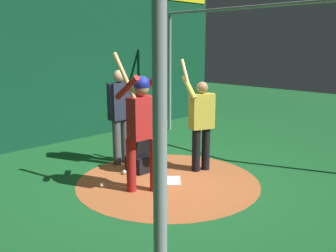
{
  "coord_description": "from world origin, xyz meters",
  "views": [
    {
      "loc": [
        4.13,
        -4.11,
        2.25
      ],
      "look_at": [
        0.0,
        0.0,
        0.95
      ],
      "focal_mm": 39.38,
      "sensor_mm": 36.0,
      "label": 1
    }
  ],
  "objects_px": {
    "home_plate": "(168,181)",
    "baseball_1": "(102,185)",
    "baseball_2": "(150,169)",
    "batter": "(142,122)",
    "catcher": "(142,152)",
    "umpire": "(120,112)",
    "visitor": "(201,120)",
    "baseball_0": "(124,172)"
  },
  "relations": [
    {
      "from": "home_plate",
      "to": "visitor",
      "type": "distance_m",
      "value": 1.23
    },
    {
      "from": "batter",
      "to": "baseball_0",
      "type": "bearing_deg",
      "value": 162.22
    },
    {
      "from": "baseball_0",
      "to": "baseball_1",
      "type": "relative_size",
      "value": 1.0
    },
    {
      "from": "home_plate",
      "to": "baseball_1",
      "type": "height_order",
      "value": "baseball_1"
    },
    {
      "from": "batter",
      "to": "baseball_1",
      "type": "height_order",
      "value": "batter"
    },
    {
      "from": "home_plate",
      "to": "umpire",
      "type": "distance_m",
      "value": 1.65
    },
    {
      "from": "batter",
      "to": "baseball_0",
      "type": "xyz_separation_m",
      "value": [
        -0.78,
        0.25,
        -1.05
      ]
    },
    {
      "from": "catcher",
      "to": "visitor",
      "type": "bearing_deg",
      "value": 49.4
    },
    {
      "from": "home_plate",
      "to": "catcher",
      "type": "bearing_deg",
      "value": 178.26
    },
    {
      "from": "umpire",
      "to": "visitor",
      "type": "bearing_deg",
      "value": 30.38
    },
    {
      "from": "batter",
      "to": "umpire",
      "type": "relative_size",
      "value": 1.19
    },
    {
      "from": "visitor",
      "to": "umpire",
      "type": "bearing_deg",
      "value": -129.56
    },
    {
      "from": "batter",
      "to": "catcher",
      "type": "distance_m",
      "value": 1.16
    },
    {
      "from": "baseball_1",
      "to": "catcher",
      "type": "bearing_deg",
      "value": 96.96
    },
    {
      "from": "batter",
      "to": "umpire",
      "type": "bearing_deg",
      "value": 155.32
    },
    {
      "from": "baseball_0",
      "to": "catcher",
      "type": "bearing_deg",
      "value": 72.3
    },
    {
      "from": "home_plate",
      "to": "catcher",
      "type": "distance_m",
      "value": 0.75
    },
    {
      "from": "umpire",
      "to": "home_plate",
      "type": "bearing_deg",
      "value": -1.73
    },
    {
      "from": "catcher",
      "to": "baseball_1",
      "type": "distance_m",
      "value": 1.02
    },
    {
      "from": "umpire",
      "to": "baseball_1",
      "type": "xyz_separation_m",
      "value": [
        0.76,
        -0.98,
        -0.97
      ]
    },
    {
      "from": "baseball_2",
      "to": "umpire",
      "type": "bearing_deg",
      "value": -174.28
    },
    {
      "from": "batter",
      "to": "baseball_1",
      "type": "bearing_deg",
      "value": -145.8
    },
    {
      "from": "home_plate",
      "to": "baseball_2",
      "type": "xyz_separation_m",
      "value": [
        -0.58,
        0.11,
        0.03
      ]
    },
    {
      "from": "visitor",
      "to": "baseball_1",
      "type": "xyz_separation_m",
      "value": [
        -0.56,
        -1.76,
        -0.89
      ]
    },
    {
      "from": "batter",
      "to": "catcher",
      "type": "xyz_separation_m",
      "value": [
        -0.67,
        0.59,
        -0.74
      ]
    },
    {
      "from": "umpire",
      "to": "baseball_2",
      "type": "xyz_separation_m",
      "value": [
        0.73,
        0.07,
        -0.97
      ]
    },
    {
      "from": "visitor",
      "to": "baseball_1",
      "type": "height_order",
      "value": "visitor"
    },
    {
      "from": "umpire",
      "to": "baseball_0",
      "type": "distance_m",
      "value": 1.16
    },
    {
      "from": "home_plate",
      "to": "umpire",
      "type": "height_order",
      "value": "umpire"
    },
    {
      "from": "home_plate",
      "to": "baseball_1",
      "type": "distance_m",
      "value": 1.09
    },
    {
      "from": "batter",
      "to": "baseball_2",
      "type": "relative_size",
      "value": 28.81
    },
    {
      "from": "catcher",
      "to": "baseball_2",
      "type": "distance_m",
      "value": 0.34
    },
    {
      "from": "home_plate",
      "to": "baseball_2",
      "type": "bearing_deg",
      "value": 169.08
    },
    {
      "from": "batter",
      "to": "visitor",
      "type": "bearing_deg",
      "value": 89.59
    },
    {
      "from": "baseball_1",
      "to": "baseball_0",
      "type": "bearing_deg",
      "value": 109.7
    },
    {
      "from": "home_plate",
      "to": "baseball_1",
      "type": "bearing_deg",
      "value": -120.43
    },
    {
      "from": "catcher",
      "to": "baseball_0",
      "type": "xyz_separation_m",
      "value": [
        -0.11,
        -0.34,
        -0.31
      ]
    },
    {
      "from": "home_plate",
      "to": "umpire",
      "type": "xyz_separation_m",
      "value": [
        -1.31,
        0.04,
        1.0
      ]
    },
    {
      "from": "umpire",
      "to": "baseball_2",
      "type": "relative_size",
      "value": 24.15
    },
    {
      "from": "catcher",
      "to": "home_plate",
      "type": "bearing_deg",
      "value": -1.74
    },
    {
      "from": "baseball_1",
      "to": "baseball_2",
      "type": "xyz_separation_m",
      "value": [
        -0.03,
        1.05,
        0.0
      ]
    },
    {
      "from": "baseball_2",
      "to": "baseball_1",
      "type": "bearing_deg",
      "value": -88.34
    }
  ]
}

